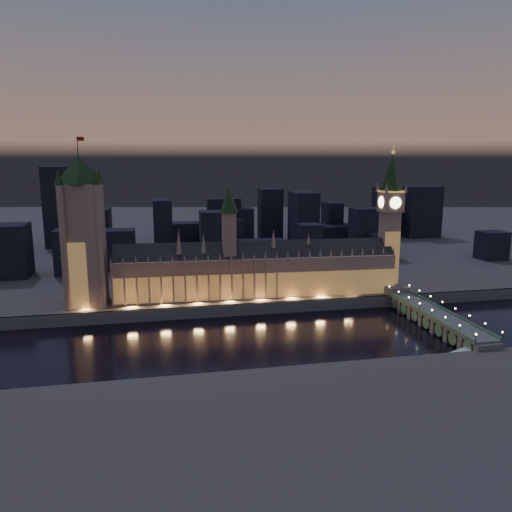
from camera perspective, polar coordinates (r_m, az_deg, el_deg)
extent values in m
plane|color=black|center=(305.57, 1.12, -9.02)|extent=(2000.00, 2000.00, 0.00)
cube|color=#443834|center=(808.78, -6.84, 3.89)|extent=(2000.00, 960.00, 8.00)
cube|color=#49454D|center=(342.32, -0.36, -6.07)|extent=(2000.00, 2.50, 8.00)
cube|color=#946C5D|center=(358.77, 0.12, -2.28)|extent=(200.72, 29.36, 28.00)
cube|color=#B98241|center=(350.24, 0.46, -3.46)|extent=(200.00, 0.50, 18.00)
cube|color=black|center=(355.20, 0.12, 0.39)|extent=(200.54, 25.63, 16.26)
cube|color=#946C5D|center=(349.62, -3.09, 2.36)|extent=(9.00, 9.00, 32.00)
cone|color=#1A3315|center=(346.68, -3.13, 6.44)|extent=(13.00, 13.00, 18.00)
cube|color=#946C5D|center=(343.14, -16.14, -3.36)|extent=(1.20, 1.20, 28.00)
cone|color=#946C5D|center=(339.98, -16.28, -0.56)|extent=(2.00, 2.00, 6.00)
cube|color=#946C5D|center=(342.51, -14.80, -3.31)|extent=(1.20, 1.20, 28.00)
cone|color=#946C5D|center=(339.35, -14.94, -0.51)|extent=(2.00, 2.00, 6.00)
cube|color=#946C5D|center=(342.07, -13.46, -3.27)|extent=(1.20, 1.20, 28.00)
cone|color=#946C5D|center=(338.91, -13.59, -0.46)|extent=(2.00, 2.00, 6.00)
cube|color=#946C5D|center=(341.82, -12.12, -3.22)|extent=(1.20, 1.20, 28.00)
cone|color=#946C5D|center=(338.65, -12.24, -0.41)|extent=(2.00, 2.00, 6.00)
cube|color=#946C5D|center=(341.75, -10.78, -3.17)|extent=(1.20, 1.20, 28.00)
cone|color=#946C5D|center=(338.59, -10.89, -0.35)|extent=(2.00, 2.00, 6.00)
cube|color=#946C5D|center=(341.87, -9.44, -3.12)|extent=(1.20, 1.20, 28.00)
cone|color=#946C5D|center=(338.71, -9.53, -0.30)|extent=(2.00, 2.00, 6.00)
cube|color=#946C5D|center=(342.18, -8.10, -3.06)|extent=(1.20, 1.20, 28.00)
cone|color=#946C5D|center=(339.02, -8.18, -0.25)|extent=(2.00, 2.00, 6.00)
cube|color=#946C5D|center=(342.68, -6.76, -3.01)|extent=(1.20, 1.20, 28.00)
cone|color=#946C5D|center=(339.52, -6.84, -0.20)|extent=(2.00, 2.00, 6.00)
cube|color=#946C5D|center=(343.36, -5.43, -2.95)|extent=(1.20, 1.20, 28.00)
cone|color=#946C5D|center=(340.21, -5.49, -0.15)|extent=(2.00, 2.00, 6.00)
cube|color=#946C5D|center=(344.22, -4.10, -2.89)|extent=(1.20, 1.20, 28.00)
cone|color=#946C5D|center=(341.08, -4.16, -0.10)|extent=(2.00, 2.00, 6.00)
cube|color=#946C5D|center=(345.27, -2.79, -2.83)|extent=(1.20, 1.20, 28.00)
cone|color=#946C5D|center=(342.14, -2.83, -0.04)|extent=(2.00, 2.00, 6.00)
cube|color=#946C5D|center=(346.50, -1.48, -2.77)|extent=(1.20, 1.20, 28.00)
cone|color=#946C5D|center=(343.38, -1.51, 0.01)|extent=(2.00, 2.00, 6.00)
cube|color=#946C5D|center=(347.91, -0.18, -2.71)|extent=(1.20, 1.20, 28.00)
cone|color=#946C5D|center=(344.80, -0.20, 0.06)|extent=(2.00, 2.00, 6.00)
cube|color=#946C5D|center=(349.50, 1.11, -2.65)|extent=(1.20, 1.20, 28.00)
cone|color=#946C5D|center=(346.40, 1.10, 0.11)|extent=(2.00, 2.00, 6.00)
cube|color=#946C5D|center=(351.26, 2.39, -2.58)|extent=(1.20, 1.20, 28.00)
cone|color=#946C5D|center=(348.18, 2.39, 0.16)|extent=(2.00, 2.00, 6.00)
cube|color=#946C5D|center=(353.19, 3.65, -2.52)|extent=(1.20, 1.20, 28.00)
cone|color=#946C5D|center=(350.13, 3.66, 0.21)|extent=(2.00, 2.00, 6.00)
cube|color=#946C5D|center=(355.30, 4.90, -2.46)|extent=(1.20, 1.20, 28.00)
cone|color=#946C5D|center=(352.25, 4.92, 0.25)|extent=(2.00, 2.00, 6.00)
cube|color=#946C5D|center=(357.57, 6.13, -2.39)|extent=(1.20, 1.20, 28.00)
cone|color=#946C5D|center=(354.54, 6.16, 0.30)|extent=(2.00, 2.00, 6.00)
cube|color=#946C5D|center=(360.00, 7.35, -2.33)|extent=(1.20, 1.20, 28.00)
cone|color=#946C5D|center=(357.00, 7.38, 0.35)|extent=(2.00, 2.00, 6.00)
cube|color=#946C5D|center=(362.60, 8.55, -2.26)|extent=(1.20, 1.20, 28.00)
cone|color=#946C5D|center=(359.61, 8.59, 0.39)|extent=(2.00, 2.00, 6.00)
cube|color=#946C5D|center=(365.35, 9.73, -2.20)|extent=(1.20, 1.20, 28.00)
cone|color=#946C5D|center=(362.39, 9.78, 0.44)|extent=(2.00, 2.00, 6.00)
cube|color=#946C5D|center=(368.25, 10.89, -2.13)|extent=(1.20, 1.20, 28.00)
cone|color=#946C5D|center=(365.32, 10.95, 0.48)|extent=(2.00, 2.00, 6.00)
cube|color=#946C5D|center=(371.31, 12.04, -2.07)|extent=(1.20, 1.20, 28.00)
cone|color=#946C5D|center=(368.39, 12.11, 0.53)|extent=(2.00, 2.00, 6.00)
cube|color=#946C5D|center=(374.51, 13.16, -2.01)|extent=(1.20, 1.20, 28.00)
cone|color=#946C5D|center=(371.62, 13.24, 0.57)|extent=(2.00, 2.00, 6.00)
cube|color=#946C5D|center=(377.85, 14.27, -1.94)|extent=(1.20, 1.20, 28.00)
cone|color=#946C5D|center=(374.99, 14.35, 0.61)|extent=(2.00, 2.00, 6.00)
cube|color=#946C5D|center=(381.33, 15.35, -1.88)|extent=(1.20, 1.20, 28.00)
cone|color=#946C5D|center=(378.50, 15.45, 0.65)|extent=(2.00, 2.00, 6.00)
cone|color=#946C5D|center=(346.91, -8.82, 1.67)|extent=(4.40, 4.40, 18.00)
cone|color=#946C5D|center=(348.35, -6.01, 1.45)|extent=(4.40, 4.40, 14.00)
cone|color=#946C5D|center=(356.16, 2.02, 1.88)|extent=(4.40, 4.40, 16.00)
cone|color=#946C5D|center=(363.29, 6.01, 1.69)|extent=(4.40, 4.40, 12.00)
cube|color=#946C5D|center=(350.03, -19.04, 1.17)|extent=(24.92, 24.92, 80.82)
cube|color=#B98241|center=(342.68, -19.08, -2.18)|extent=(22.00, 0.50, 44.00)
cone|color=#1A3315|center=(345.42, -19.56, 9.27)|extent=(31.68, 31.68, 18.00)
cylinder|color=black|center=(345.41, -19.73, 11.75)|extent=(0.50, 0.50, 12.00)
cube|color=#A41712|center=(345.24, -19.41, 12.52)|extent=(4.00, 0.15, 2.50)
cylinder|color=#946C5D|center=(341.02, -21.10, 0.78)|extent=(4.40, 4.40, 80.82)
cone|color=#1A3315|center=(336.41, -21.65, 8.41)|extent=(5.20, 5.20, 10.00)
cylinder|color=#946C5D|center=(362.41, -20.53, 1.40)|extent=(4.40, 4.40, 80.82)
cone|color=#1A3315|center=(358.07, -21.03, 8.57)|extent=(5.20, 5.20, 10.00)
cylinder|color=#946C5D|center=(337.91, -17.43, 0.93)|extent=(4.40, 4.40, 80.82)
cone|color=#1A3315|center=(333.25, -17.89, 8.64)|extent=(5.20, 5.20, 10.00)
cylinder|color=#946C5D|center=(359.49, -17.07, 1.54)|extent=(4.40, 4.40, 80.82)
cone|color=#1A3315|center=(355.11, -17.50, 8.78)|extent=(5.20, 5.20, 10.00)
cube|color=#946C5D|center=(387.98, 14.88, 0.64)|extent=(12.06, 12.06, 58.19)
cube|color=#B98241|center=(383.86, 15.23, -0.56)|extent=(12.00, 0.50, 44.00)
cube|color=#946C5D|center=(383.25, 15.15, 5.99)|extent=(15.00, 15.00, 14.40)
cube|color=#F2C64C|center=(382.67, 15.21, 7.15)|extent=(15.75, 15.75, 1.20)
cone|color=#1A3315|center=(382.05, 15.32, 9.18)|extent=(18.00, 18.00, 26.00)
sphere|color=#F2C64C|center=(381.92, 15.43, 11.35)|extent=(2.80, 2.80, 2.80)
cylinder|color=#F2C64C|center=(381.95, 15.45, 11.73)|extent=(0.40, 0.40, 5.00)
cylinder|color=#FFF2BF|center=(376.35, 15.67, 5.87)|extent=(8.40, 0.50, 8.40)
cylinder|color=#FFF2BF|center=(390.18, 14.65, 6.10)|extent=(8.40, 0.50, 8.40)
cylinder|color=#FFF2BF|center=(379.87, 14.10, 6.00)|extent=(0.50, 8.40, 8.40)
cylinder|color=#FFF2BF|center=(386.75, 16.19, 5.98)|extent=(0.50, 8.40, 8.40)
cone|color=#946C5D|center=(372.45, 14.71, 7.60)|extent=(2.60, 2.60, 8.00)
cone|color=#946C5D|center=(385.98, 13.73, 7.76)|extent=(2.60, 2.60, 8.00)
cone|color=#946C5D|center=(379.23, 16.77, 7.55)|extent=(2.60, 2.60, 8.00)
cone|color=#946C5D|center=(392.53, 15.74, 7.71)|extent=(2.60, 2.60, 8.00)
cube|color=#49454D|center=(332.73, 19.96, -6.29)|extent=(16.43, 100.00, 1.60)
cube|color=#345B42|center=(328.42, 18.80, -6.18)|extent=(0.80, 100.00, 1.60)
cube|color=#345B42|center=(336.37, 21.12, -5.93)|extent=(0.80, 100.00, 1.60)
cube|color=#49454D|center=(378.91, 15.67, -4.04)|extent=(16.43, 12.00, 9.50)
cube|color=#49454D|center=(295.34, 24.94, -9.94)|extent=(14.79, 4.00, 9.50)
cylinder|color=black|center=(288.14, 23.81, -8.60)|extent=(0.30, 0.30, 4.40)
sphere|color=#FFD88C|center=(287.41, 23.85, -8.17)|extent=(1.00, 1.00, 1.00)
cylinder|color=black|center=(297.17, 26.31, -8.22)|extent=(0.30, 0.30, 4.40)
sphere|color=#FFD88C|center=(296.46, 26.35, -7.80)|extent=(1.00, 1.00, 1.00)
cube|color=#49454D|center=(306.13, 23.36, -9.07)|extent=(14.79, 4.00, 9.50)
cylinder|color=black|center=(299.19, 22.24, -7.76)|extent=(0.30, 0.30, 4.40)
sphere|color=#FFD88C|center=(298.48, 22.28, -7.34)|extent=(1.00, 1.00, 1.00)
cylinder|color=black|center=(307.89, 24.69, -7.43)|extent=(0.30, 0.30, 4.40)
sphere|color=#FFD88C|center=(307.21, 24.73, -7.02)|extent=(1.00, 1.00, 1.00)
cube|color=#49454D|center=(317.20, 21.90, -8.26)|extent=(14.79, 4.00, 9.50)
cylinder|color=black|center=(310.50, 20.79, -6.97)|extent=(0.30, 0.30, 4.40)
sphere|color=#FFD88C|center=(309.82, 20.82, -6.56)|extent=(1.00, 1.00, 1.00)
cylinder|color=black|center=(318.90, 23.19, -6.68)|extent=(0.30, 0.30, 4.40)
sphere|color=#FFD88C|center=(318.24, 23.23, -6.28)|extent=(1.00, 1.00, 1.00)
cube|color=#49454D|center=(328.51, 20.54, -7.49)|extent=(14.79, 4.00, 9.50)
cylinder|color=black|center=(322.05, 19.45, -6.23)|extent=(0.30, 0.30, 4.40)
sphere|color=#FFD88C|center=(321.39, 19.48, -5.84)|extent=(1.00, 1.00, 1.00)
cylinder|color=black|center=(330.15, 21.80, -5.97)|extent=(0.30, 0.30, 4.40)
sphere|color=#FFD88C|center=(329.52, 21.83, -5.59)|extent=(1.00, 1.00, 1.00)
cube|color=#49454D|center=(340.05, 19.28, -6.78)|extent=(14.79, 4.00, 9.50)
cylinder|color=black|center=(333.81, 18.21, -5.54)|extent=(0.30, 0.30, 4.40)
sphere|color=#FFD88C|center=(333.18, 18.23, -5.16)|extent=(1.00, 1.00, 1.00)
cylinder|color=black|center=(341.64, 20.50, -5.31)|extent=(0.30, 0.30, 4.40)
sphere|color=#FFD88C|center=(341.02, 20.53, -4.94)|extent=(1.00, 1.00, 1.00)
cube|color=#49454D|center=(351.79, 18.10, -6.11)|extent=(14.79, 4.00, 9.50)
cylinder|color=black|center=(345.76, 17.05, -4.90)|extent=(0.30, 0.30, 4.40)
sphere|color=#FFD88C|center=(345.15, 17.07, -4.53)|extent=(1.00, 1.00, 1.00)
cylinder|color=black|center=(353.32, 19.29, -4.70)|extent=(0.30, 0.30, 4.40)
sphere|color=#FFD88C|center=(352.73, 19.32, -4.34)|extent=(1.00, 1.00, 1.00)
cube|color=#49454D|center=(363.71, 17.00, -5.47)|extent=(14.79, 4.00, 9.50)
cylinder|color=black|center=(357.89, 15.97, -4.30)|extent=(0.30, 0.30, 4.40)
sphere|color=#FFD88C|center=(357.30, 15.99, -3.94)|extent=(1.00, 1.00, 1.00)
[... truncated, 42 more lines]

